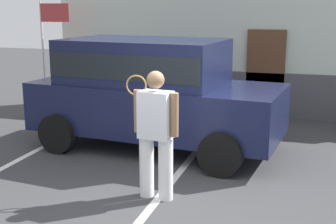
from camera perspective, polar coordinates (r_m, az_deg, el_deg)
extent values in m
plane|color=#38383A|center=(6.35, -1.11, -11.78)|extent=(40.00, 40.00, 0.00)
cube|color=silver|center=(8.88, -16.70, -5.00)|extent=(0.12, 4.40, 0.01)
cube|color=silver|center=(7.71, 1.57, -7.18)|extent=(0.12, 4.40, 0.01)
cube|color=silver|center=(11.63, 8.13, 7.34)|extent=(9.28, 0.30, 3.09)
cube|color=#4C4C51|center=(11.58, 7.81, 2.31)|extent=(7.79, 0.10, 1.08)
cube|color=brown|center=(11.38, 11.82, 4.57)|extent=(0.90, 0.06, 2.10)
cube|color=#141938|center=(8.70, -1.45, 0.63)|extent=(4.77, 2.37, 0.90)
cube|color=#141938|center=(8.66, -2.99, 6.26)|extent=(3.07, 2.05, 0.80)
cube|color=black|center=(8.67, -2.99, 6.13)|extent=(3.01, 2.06, 0.44)
cylinder|color=black|center=(9.20, 9.89, -1.71)|extent=(0.74, 0.33, 0.72)
cylinder|color=black|center=(7.43, 6.48, -5.15)|extent=(0.74, 0.33, 0.72)
cylinder|color=black|center=(10.32, -7.09, -0.01)|extent=(0.74, 0.33, 0.72)
cylinder|color=black|center=(8.78, -13.30, -2.57)|extent=(0.74, 0.33, 0.72)
cylinder|color=white|center=(6.49, -0.28, -7.05)|extent=(0.20, 0.20, 0.87)
cylinder|color=white|center=(6.62, -2.63, -6.67)|extent=(0.20, 0.20, 0.87)
cube|color=silver|center=(6.33, -1.51, -0.35)|extent=(0.48, 0.34, 0.65)
sphere|color=#8C6647|center=(6.24, -1.54, 3.97)|extent=(0.24, 0.24, 0.24)
cylinder|color=#8C6647|center=(6.21, 0.79, -0.36)|extent=(0.11, 0.11, 0.60)
cylinder|color=#8C6647|center=(6.45, -3.73, 0.13)|extent=(0.11, 0.11, 0.60)
torus|color=olive|center=(6.45, -3.90, 3.27)|extent=(0.29, 0.07, 0.29)
cylinder|color=olive|center=(6.49, -3.87, 1.23)|extent=(0.03, 0.03, 0.20)
cylinder|color=silver|center=(12.38, -15.04, 6.58)|extent=(0.05, 0.05, 2.75)
cube|color=#B23838|center=(12.11, -13.71, 11.74)|extent=(0.75, 0.10, 0.45)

